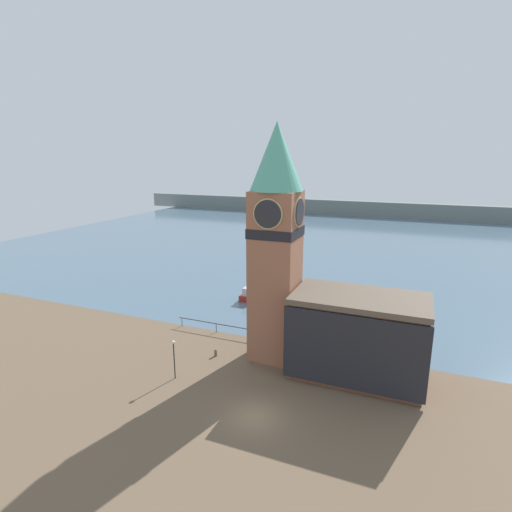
# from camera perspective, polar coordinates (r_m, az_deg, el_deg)

# --- Properties ---
(ground_plane) EXTENTS (160.00, 160.00, 0.00)m
(ground_plane) POSITION_cam_1_polar(r_m,az_deg,el_deg) (33.03, -0.19, -21.98)
(ground_plane) COLOR brown
(water) EXTENTS (160.00, 120.00, 0.00)m
(water) POSITION_cam_1_polar(r_m,az_deg,el_deg) (99.85, 15.84, 2.24)
(water) COLOR slate
(water) RESTS_ON ground_plane
(far_shoreline) EXTENTS (180.00, 3.00, 5.00)m
(far_shoreline) POSITION_cam_1_polar(r_m,az_deg,el_deg) (138.82, 17.84, 6.32)
(far_shoreline) COLOR slate
(far_shoreline) RESTS_ON water
(pier_railing) EXTENTS (9.67, 0.08, 1.09)m
(pier_railing) POSITION_cam_1_polar(r_m,az_deg,el_deg) (46.05, -5.71, -9.72)
(pier_railing) COLOR #333338
(pier_railing) RESTS_ON ground_plane
(clock_tower) EXTENTS (4.84, 4.84, 22.46)m
(clock_tower) POSITION_cam_1_polar(r_m,az_deg,el_deg) (37.30, 2.85, 2.42)
(clock_tower) COLOR #935B42
(clock_tower) RESTS_ON ground_plane
(pier_building) EXTENTS (11.80, 6.75, 7.61)m
(pier_building) POSITION_cam_1_polar(r_m,az_deg,el_deg) (37.47, 14.35, -11.04)
(pier_building) COLOR brown
(pier_building) RESTS_ON ground_plane
(boat_near) EXTENTS (4.31, 1.78, 1.92)m
(boat_near) POSITION_cam_1_polar(r_m,az_deg,el_deg) (54.96, -0.34, -5.91)
(boat_near) COLOR maroon
(boat_near) RESTS_ON water
(mooring_bollard_near) EXTENTS (0.29, 0.29, 0.70)m
(mooring_bollard_near) POSITION_cam_1_polar(r_m,az_deg,el_deg) (41.26, -5.79, -13.55)
(mooring_bollard_near) COLOR brown
(mooring_bollard_near) RESTS_ON ground_plane
(lamp_post) EXTENTS (0.32, 0.32, 3.67)m
(lamp_post) POSITION_cam_1_polar(r_m,az_deg,el_deg) (37.10, -11.66, -13.27)
(lamp_post) COLOR black
(lamp_post) RESTS_ON ground_plane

